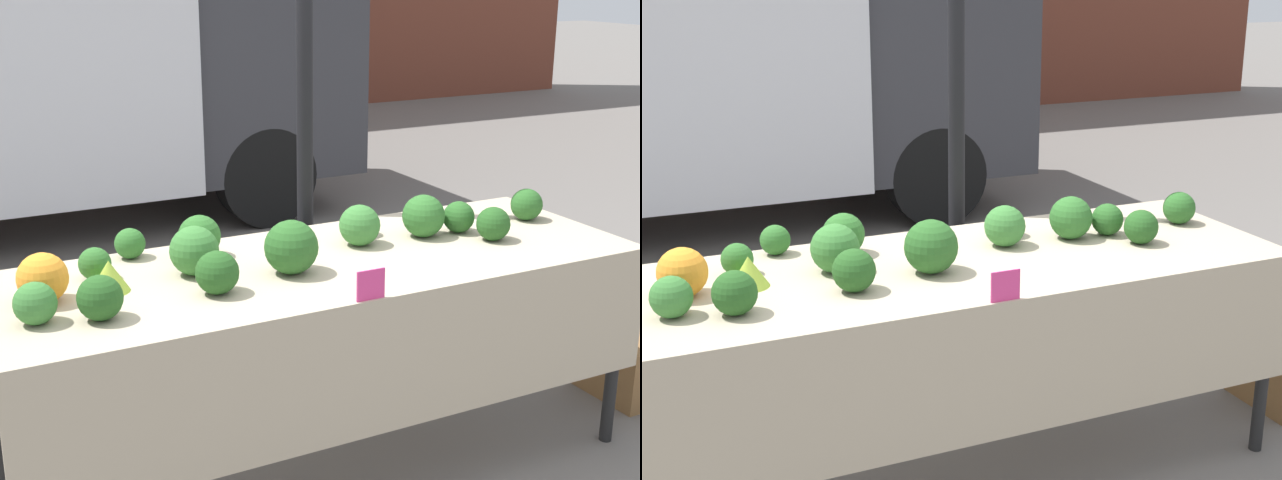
{
  "view_description": "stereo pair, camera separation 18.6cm",
  "coord_description": "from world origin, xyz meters",
  "views": [
    {
      "loc": [
        -1.38,
        -2.69,
        1.86
      ],
      "look_at": [
        0.0,
        0.0,
        0.91
      ],
      "focal_mm": 50.0,
      "sensor_mm": 36.0,
      "label": 1
    },
    {
      "loc": [
        -1.21,
        -2.77,
        1.86
      ],
      "look_at": [
        0.0,
        0.0,
        0.91
      ],
      "focal_mm": 50.0,
      "sensor_mm": 36.0,
      "label": 2
    }
  ],
  "objects": [
    {
      "name": "broccoli_head_9",
      "position": [
        -0.76,
        0.18,
        0.89
      ],
      "size": [
        0.11,
        0.11,
        0.11
      ],
      "color": "#2D6628",
      "rests_on": "market_table"
    },
    {
      "name": "broccoli_head_6",
      "position": [
        -0.44,
        -0.14,
        0.9
      ],
      "size": [
        0.14,
        0.14,
        0.14
      ],
      "color": "#23511E",
      "rests_on": "market_table"
    },
    {
      "name": "broccoli_head_11",
      "position": [
        0.65,
        0.07,
        0.89
      ],
      "size": [
        0.13,
        0.13,
        0.13
      ],
      "color": "#285B23",
      "rests_on": "market_table"
    },
    {
      "name": "tent_pole",
      "position": [
        0.24,
        0.61,
        1.31
      ],
      "size": [
        0.07,
        0.07,
        2.62
      ],
      "color": "black",
      "rests_on": "ground_plane"
    },
    {
      "name": "broccoli_head_10",
      "position": [
        0.28,
        0.21,
        0.89
      ],
      "size": [
        0.11,
        0.11,
        0.11
      ],
      "color": "#285B23",
      "rests_on": "market_table"
    },
    {
      "name": "broccoli_head_4",
      "position": [
        0.22,
        0.1,
        0.91
      ],
      "size": [
        0.16,
        0.16,
        0.16
      ],
      "color": "#387533",
      "rests_on": "market_table"
    },
    {
      "name": "broccoli_head_13",
      "position": [
        -0.6,
        0.35,
        0.89
      ],
      "size": [
        0.11,
        0.11,
        0.11
      ],
      "color": "#2D6628",
      "rests_on": "market_table"
    },
    {
      "name": "orange_cauliflower",
      "position": [
        -0.96,
        0.04,
        0.91
      ],
      "size": [
        0.16,
        0.16,
        0.16
      ],
      "color": "orange",
      "rests_on": "market_table"
    },
    {
      "name": "broccoli_head_12",
      "position": [
        -0.37,
        0.24,
        0.91
      ],
      "size": [
        0.16,
        0.16,
        0.16
      ],
      "color": "#2D6628",
      "rests_on": "market_table"
    },
    {
      "name": "broccoli_head_3",
      "position": [
        1.01,
        0.09,
        0.9
      ],
      "size": [
        0.13,
        0.13,
        0.13
      ],
      "color": "#285B23",
      "rests_on": "market_table"
    },
    {
      "name": "broccoli_head_5",
      "position": [
        -0.15,
        -0.07,
        0.93
      ],
      "size": [
        0.19,
        0.19,
        0.19
      ],
      "color": "#285B23",
      "rests_on": "market_table"
    },
    {
      "name": "ground_plane",
      "position": [
        0.0,
        0.0,
        0.0
      ],
      "size": [
        40.0,
        40.0,
        0.0
      ],
      "primitive_type": "plane",
      "color": "slate"
    },
    {
      "name": "market_table",
      "position": [
        0.0,
        -0.07,
        0.74
      ],
      "size": [
        2.36,
        0.85,
        0.83
      ],
      "color": "tan",
      "rests_on": "ground_plane"
    },
    {
      "name": "broccoli_head_2",
      "position": [
        -0.83,
        -0.19,
        0.9
      ],
      "size": [
        0.14,
        0.14,
        0.14
      ],
      "color": "#23511E",
      "rests_on": "market_table"
    },
    {
      "name": "broccoli_head_0",
      "position": [
        -0.45,
        0.07,
        0.92
      ],
      "size": [
        0.17,
        0.17,
        0.17
      ],
      "color": "#387533",
      "rests_on": "market_table"
    },
    {
      "name": "romanesco_head",
      "position": [
        -0.75,
        0.04,
        0.88
      ],
      "size": [
        0.13,
        0.13,
        0.11
      ],
      "color": "#93B238",
      "rests_on": "market_table"
    },
    {
      "name": "broccoli_head_1",
      "position": [
        0.71,
        -0.08,
        0.9
      ],
      "size": [
        0.13,
        0.13,
        0.13
      ],
      "color": "#23511E",
      "rests_on": "market_table"
    },
    {
      "name": "broccoli_head_7",
      "position": [
        0.5,
        0.08,
        0.91
      ],
      "size": [
        0.17,
        0.17,
        0.17
      ],
      "color": "#2D6628",
      "rests_on": "market_table"
    },
    {
      "name": "broccoli_head_8",
      "position": [
        -1.01,
        -0.13,
        0.9
      ],
      "size": [
        0.13,
        0.13,
        0.13
      ],
      "color": "#387533",
      "rests_on": "market_table"
    },
    {
      "name": "parked_truck",
      "position": [
        -0.66,
        3.94,
        1.47
      ],
      "size": [
        4.85,
        2.04,
        2.79
      ],
      "color": "silver",
      "rests_on": "ground_plane"
    },
    {
      "name": "price_sign",
      "position": [
        -0.03,
        -0.41,
        0.88
      ],
      "size": [
        0.1,
        0.01,
        0.1
      ],
      "color": "#E53D84",
      "rests_on": "market_table"
    }
  ]
}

